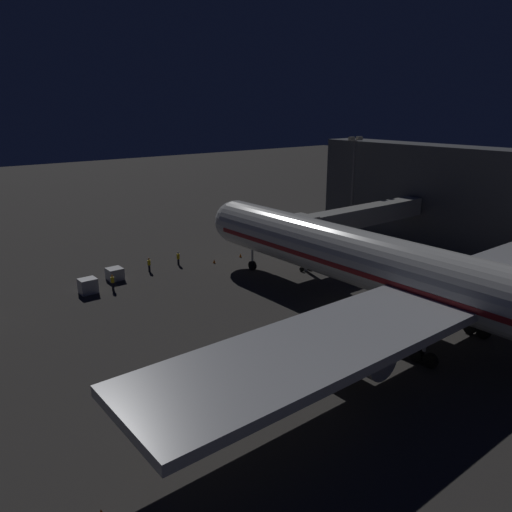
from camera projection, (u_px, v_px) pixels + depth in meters
ground_plane at (362, 314)px, 50.69m from camera, size 320.00×320.00×0.00m
airliner_at_gate at (452, 287)px, 42.10m from camera, size 58.85×67.88×19.32m
jet_bridge at (351, 218)px, 67.18m from camera, size 25.26×3.40×7.25m
apron_floodlight_mast at (353, 177)px, 81.14m from camera, size 2.90×0.50×15.50m
baggage_container_near_belt at (115, 274)px, 60.42m from camera, size 1.77×1.77×1.45m
baggage_container_mid_row at (88, 286)px, 56.04m from camera, size 1.87×1.56×1.70m
ground_crew_near_nose_gear at (178, 258)px, 65.95m from camera, size 0.40×0.40×1.79m
ground_crew_by_belt_loader at (113, 282)px, 56.86m from camera, size 0.40×0.40×1.85m
ground_crew_under_port_wing at (149, 264)px, 63.28m from camera, size 0.40×0.40×1.80m
traffic_cone_nose_port at (240, 255)px, 69.51m from camera, size 0.36×0.36×0.55m
traffic_cone_nose_starboard at (214, 261)px, 66.89m from camera, size 0.36×0.36×0.55m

